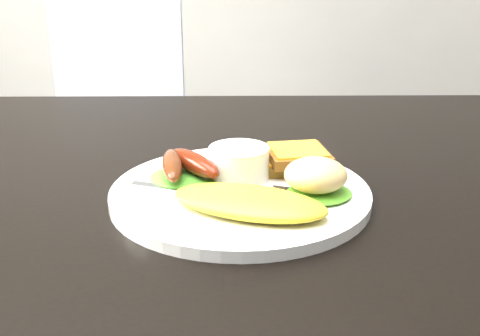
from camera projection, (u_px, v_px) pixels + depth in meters
name	position (u px, v px, depth m)	size (l,w,h in m)	color
dining_table	(176.00, 185.00, 0.71)	(1.20, 0.80, 0.04)	black
dining_chair	(112.00, 145.00, 1.75)	(0.42, 0.42, 0.05)	#AB7759
person	(353.00, 69.00, 1.11)	(0.57, 0.38, 1.58)	navy
plate	(240.00, 193.00, 0.62)	(0.28, 0.28, 0.01)	white
lettuce_left	(185.00, 177.00, 0.63)	(0.08, 0.07, 0.01)	#3B9018
lettuce_right	(319.00, 193.00, 0.59)	(0.07, 0.06, 0.01)	#3D8F19
omelette	(249.00, 202.00, 0.56)	(0.16, 0.08, 0.02)	yellow
sausage_a	(172.00, 165.00, 0.63)	(0.02, 0.09, 0.02)	#5A2C13
sausage_b	(194.00, 163.00, 0.63)	(0.02, 0.10, 0.02)	maroon
ramekin	(239.00, 164.00, 0.64)	(0.07, 0.07, 0.04)	white
toast_a	(274.00, 164.00, 0.67)	(0.07, 0.07, 0.01)	brown
toast_b	(298.00, 155.00, 0.66)	(0.07, 0.07, 0.01)	#994416
potato_salad	(316.00, 175.00, 0.59)	(0.07, 0.06, 0.04)	beige
fork	(190.00, 191.00, 0.60)	(0.14, 0.01, 0.00)	#ADAFB7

